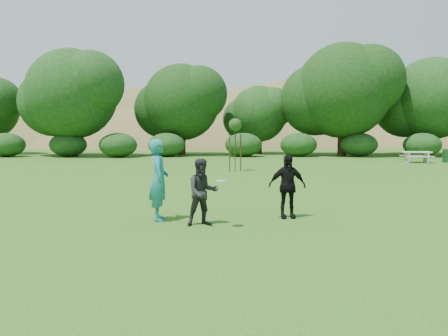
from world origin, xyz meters
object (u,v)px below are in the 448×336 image
object	(u,v)px
player_black	(287,186)
sapling	(235,126)
picnic_table	(417,155)
player_grey	(203,192)
trash_can_near	(447,156)
player_teal	(159,180)

from	to	relation	value
player_black	sapling	size ratio (longest dim) A/B	0.57
player_black	picnic_table	bearing A→B (deg)	53.03
player_black	picnic_table	world-z (taller)	player_black
player_grey	player_black	world-z (taller)	player_black
player_black	sapling	world-z (taller)	sapling
sapling	picnic_table	distance (m)	14.12
trash_can_near	player_grey	bearing A→B (deg)	-128.12
player_grey	sapling	distance (m)	13.58
player_grey	player_black	bearing A→B (deg)	5.59
player_teal	trash_can_near	distance (m)	25.64
trash_can_near	sapling	bearing A→B (deg)	-156.11
trash_can_near	sapling	distance (m)	16.16
sapling	player_grey	bearing A→B (deg)	-94.18
trash_can_near	picnic_table	world-z (taller)	trash_can_near
trash_can_near	sapling	size ratio (longest dim) A/B	0.32
player_black	trash_can_near	size ratio (longest dim) A/B	1.80
sapling	player_teal	bearing A→B (deg)	-99.21
player_black	trash_can_near	distance (m)	23.41
player_teal	picnic_table	world-z (taller)	player_teal
player_black	trash_can_near	bearing A→B (deg)	48.73
player_teal	picnic_table	size ratio (longest dim) A/B	1.11
player_grey	sapling	size ratio (longest dim) A/B	0.55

